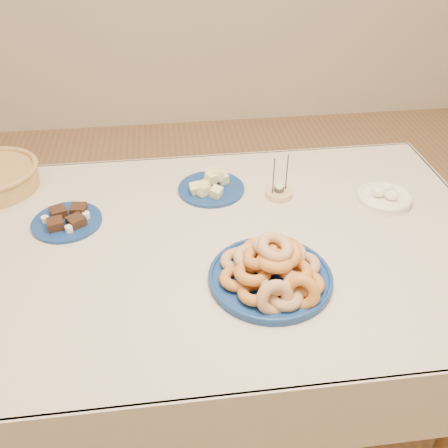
{
  "coord_description": "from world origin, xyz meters",
  "views": [
    {
      "loc": [
        -0.15,
        -1.2,
        1.71
      ],
      "look_at": [
        0.0,
        -0.05,
        0.85
      ],
      "focal_mm": 40.0,
      "sensor_mm": 36.0,
      "label": 1
    }
  ],
  "objects": [
    {
      "name": "dining_table",
      "position": [
        0.0,
        0.0,
        0.64
      ],
      "size": [
        1.71,
        1.11,
        0.75
      ],
      "color": "brown",
      "rests_on": "ground"
    },
    {
      "name": "brownie_plate",
      "position": [
        -0.49,
        0.15,
        0.76
      ],
      "size": [
        0.28,
        0.28,
        0.04
      ],
      "rotation": [
        0.0,
        0.0,
        0.26
      ],
      "color": "navy",
      "rests_on": "dining_table"
    },
    {
      "name": "ground",
      "position": [
        0.0,
        0.0,
        0.0
      ],
      "size": [
        5.0,
        5.0,
        0.0
      ],
      "primitive_type": "plane",
      "color": "olive",
      "rests_on": "ground"
    },
    {
      "name": "egg_bowl",
      "position": [
        0.58,
        0.14,
        0.77
      ],
      "size": [
        0.23,
        0.23,
        0.06
      ],
      "rotation": [
        0.0,
        0.0,
        -0.36
      ],
      "color": "white",
      "rests_on": "dining_table"
    },
    {
      "name": "melon_plate",
      "position": [
        -0.0,
        0.29,
        0.77
      ],
      "size": [
        0.26,
        0.26,
        0.08
      ],
      "rotation": [
        0.0,
        0.0,
        -0.1
      ],
      "color": "navy",
      "rests_on": "dining_table"
    },
    {
      "name": "candle_holder",
      "position": [
        0.23,
        0.22,
        0.76
      ],
      "size": [
        0.12,
        0.12,
        0.16
      ],
      "rotation": [
        0.0,
        0.0,
        0.37
      ],
      "color": "tan",
      "rests_on": "dining_table"
    },
    {
      "name": "donut_platter",
      "position": [
        0.11,
        -0.2,
        0.79
      ],
      "size": [
        0.35,
        0.35,
        0.16
      ],
      "rotation": [
        0.0,
        0.0,
        0.02
      ],
      "color": "navy",
      "rests_on": "dining_table"
    }
  ]
}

